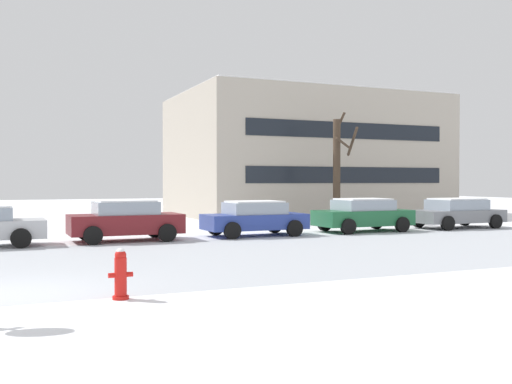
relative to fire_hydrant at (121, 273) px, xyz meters
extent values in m
plane|color=white|center=(-1.85, 1.18, -0.47)|extent=(120.00, 120.00, 0.00)
cube|color=#B7BCC4|center=(-1.85, 4.86, -0.47)|extent=(80.00, 9.37, 0.00)
cylinder|color=red|center=(0.00, 0.00, -0.44)|extent=(0.30, 0.30, 0.06)
cylinder|color=red|center=(0.00, 0.00, -0.06)|extent=(0.22, 0.22, 0.69)
sphere|color=red|center=(0.00, 0.00, 0.33)|extent=(0.21, 0.21, 0.21)
cylinder|color=red|center=(-0.16, 0.00, -0.03)|extent=(0.12, 0.09, 0.09)
cylinder|color=red|center=(0.16, 0.00, -0.03)|extent=(0.12, 0.09, 0.09)
sphere|color=white|center=(0.00, 0.00, 0.39)|extent=(0.15, 0.15, 0.15)
cylinder|color=black|center=(-1.43, 11.14, -0.15)|extent=(0.64, 0.23, 0.64)
cylinder|color=black|center=(-1.42, 9.39, -0.15)|extent=(0.64, 0.23, 0.64)
cube|color=maroon|center=(2.09, 10.38, 0.15)|extent=(3.95, 1.82, 0.69)
cube|color=#8C99A8|center=(2.09, 10.38, 0.71)|extent=(2.18, 1.66, 0.45)
cube|color=white|center=(2.09, 10.38, 0.97)|extent=(1.98, 1.53, 0.06)
cylinder|color=black|center=(3.36, 11.30, -0.15)|extent=(0.64, 0.23, 0.64)
cylinder|color=black|center=(3.38, 9.48, -0.15)|extent=(0.64, 0.23, 0.64)
cylinder|color=black|center=(0.81, 11.28, -0.15)|extent=(0.64, 0.23, 0.64)
cylinder|color=black|center=(0.82, 9.46, -0.15)|extent=(0.64, 0.23, 0.64)
cube|color=#283D93|center=(7.10, 10.33, 0.10)|extent=(4.00, 1.78, 0.59)
cube|color=#8C99A8|center=(7.10, 10.33, 0.62)|extent=(2.20, 1.62, 0.45)
cube|color=white|center=(7.10, 10.33, 0.87)|extent=(2.00, 1.50, 0.06)
cylinder|color=black|center=(8.38, 11.23, -0.15)|extent=(0.64, 0.23, 0.64)
cylinder|color=black|center=(8.40, 9.45, -0.15)|extent=(0.64, 0.23, 0.64)
cylinder|color=black|center=(5.80, 11.20, -0.15)|extent=(0.64, 0.23, 0.64)
cylinder|color=black|center=(5.81, 9.42, -0.15)|extent=(0.64, 0.23, 0.64)
cube|color=#1E6038|center=(12.10, 10.30, 0.12)|extent=(4.12, 1.84, 0.64)
cube|color=#8C99A8|center=(12.10, 10.30, 0.66)|extent=(2.27, 1.68, 0.44)
cube|color=white|center=(12.10, 10.30, 0.91)|extent=(2.06, 1.55, 0.06)
cylinder|color=black|center=(13.43, 11.23, -0.15)|extent=(0.64, 0.23, 0.64)
cylinder|color=black|center=(13.45, 9.39, -0.15)|extent=(0.64, 0.23, 0.64)
cylinder|color=black|center=(10.76, 11.20, -0.15)|extent=(0.64, 0.23, 0.64)
cylinder|color=black|center=(10.78, 9.36, -0.15)|extent=(0.64, 0.23, 0.64)
cube|color=slate|center=(17.11, 10.20, 0.08)|extent=(4.28, 1.91, 0.56)
cube|color=#8C99A8|center=(17.11, 10.20, 0.60)|extent=(2.36, 1.74, 0.47)
cube|color=white|center=(17.11, 10.20, 0.86)|extent=(2.15, 1.61, 0.06)
cylinder|color=black|center=(18.49, 11.17, -0.15)|extent=(0.64, 0.23, 0.64)
cylinder|color=black|center=(18.50, 9.26, -0.15)|extent=(0.64, 0.23, 0.64)
cylinder|color=black|center=(15.72, 11.14, -0.15)|extent=(0.64, 0.23, 0.64)
cylinder|color=black|center=(15.73, 9.24, -0.15)|extent=(0.64, 0.23, 0.64)
cylinder|color=#423326|center=(13.41, 14.59, 2.15)|extent=(0.37, 0.37, 5.23)
cylinder|color=#423326|center=(13.66, 14.69, 4.62)|extent=(0.36, 0.66, 1.01)
cylinder|color=#423326|center=(13.51, 14.13, 3.55)|extent=(0.99, 0.33, 0.58)
cylinder|color=#423326|center=(14.18, 14.35, 3.65)|extent=(0.63, 1.66, 1.36)
cube|color=#B2A899|center=(15.87, 22.65, 3.26)|extent=(15.73, 10.79, 7.45)
cube|color=white|center=(15.87, 22.65, 7.03)|extent=(15.42, 10.57, 0.10)
cube|color=black|center=(15.87, 17.24, 2.01)|extent=(12.59, 0.04, 0.90)
cube|color=black|center=(15.87, 17.24, 4.50)|extent=(12.59, 0.04, 0.90)
camera|label=1|loc=(-1.97, -10.71, 1.68)|focal=41.21mm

